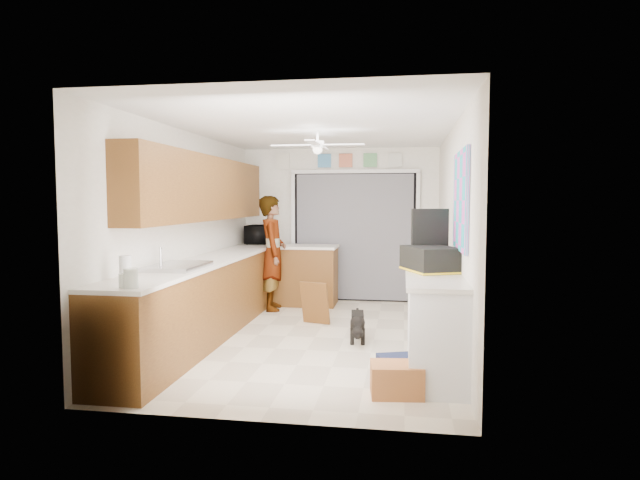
{
  "coord_description": "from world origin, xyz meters",
  "views": [
    {
      "loc": [
        1.04,
        -6.26,
        1.65
      ],
      "look_at": [
        0.0,
        0.4,
        1.15
      ],
      "focal_mm": 30.0,
      "sensor_mm": 36.0,
      "label": 1
    }
  ],
  "objects_px": {
    "paper_towel_roll": "(125,268)",
    "cardboard_box": "(397,380)",
    "microwave": "(259,234)",
    "man": "(273,253)",
    "dog": "(357,326)",
    "suitcase": "(431,259)",
    "navy_crate": "(397,367)"
  },
  "relations": [
    {
      "from": "paper_towel_roll",
      "to": "suitcase",
      "type": "xyz_separation_m",
      "value": [
        2.69,
        1.09,
        0.01
      ]
    },
    {
      "from": "paper_towel_roll",
      "to": "cardboard_box",
      "type": "xyz_separation_m",
      "value": [
        2.37,
        0.13,
        -0.92
      ]
    },
    {
      "from": "microwave",
      "to": "man",
      "type": "xyz_separation_m",
      "value": [
        0.4,
        -0.72,
        -0.23
      ]
    },
    {
      "from": "paper_towel_roll",
      "to": "dog",
      "type": "height_order",
      "value": "paper_towel_roll"
    },
    {
      "from": "suitcase",
      "to": "man",
      "type": "bearing_deg",
      "value": 109.84
    },
    {
      "from": "microwave",
      "to": "dog",
      "type": "height_order",
      "value": "microwave"
    },
    {
      "from": "paper_towel_roll",
      "to": "cardboard_box",
      "type": "bearing_deg",
      "value": 3.21
    },
    {
      "from": "cardboard_box",
      "to": "man",
      "type": "distance_m",
      "value": 3.89
    },
    {
      "from": "paper_towel_roll",
      "to": "man",
      "type": "distance_m",
      "value": 3.49
    },
    {
      "from": "cardboard_box",
      "to": "navy_crate",
      "type": "height_order",
      "value": "cardboard_box"
    },
    {
      "from": "suitcase",
      "to": "cardboard_box",
      "type": "xyz_separation_m",
      "value": [
        -0.32,
        -0.96,
        -0.93
      ]
    },
    {
      "from": "navy_crate",
      "to": "man",
      "type": "xyz_separation_m",
      "value": [
        -1.9,
        2.87,
        0.76
      ]
    },
    {
      "from": "cardboard_box",
      "to": "dog",
      "type": "distance_m",
      "value": 1.72
    },
    {
      "from": "paper_towel_roll",
      "to": "suitcase",
      "type": "distance_m",
      "value": 2.9
    },
    {
      "from": "microwave",
      "to": "paper_towel_roll",
      "type": "xyz_separation_m",
      "value": [
        -0.07,
        -4.17,
        -0.04
      ]
    },
    {
      "from": "microwave",
      "to": "man",
      "type": "bearing_deg",
      "value": -151.48
    },
    {
      "from": "navy_crate",
      "to": "man",
      "type": "bearing_deg",
      "value": 123.49
    },
    {
      "from": "paper_towel_roll",
      "to": "suitcase",
      "type": "bearing_deg",
      "value": 22.13
    },
    {
      "from": "dog",
      "to": "man",
      "type": "bearing_deg",
      "value": 125.32
    },
    {
      "from": "paper_towel_roll",
      "to": "cardboard_box",
      "type": "relative_size",
      "value": 0.53
    },
    {
      "from": "man",
      "to": "dog",
      "type": "xyz_separation_m",
      "value": [
        1.43,
        -1.67,
        -0.66
      ]
    },
    {
      "from": "suitcase",
      "to": "paper_towel_roll",
      "type": "bearing_deg",
      "value": 178.72
    },
    {
      "from": "microwave",
      "to": "suitcase",
      "type": "bearing_deg",
      "value": -140.07
    },
    {
      "from": "suitcase",
      "to": "microwave",
      "type": "bearing_deg",
      "value": 106.96
    },
    {
      "from": "navy_crate",
      "to": "man",
      "type": "height_order",
      "value": "man"
    },
    {
      "from": "paper_towel_roll",
      "to": "man",
      "type": "relative_size",
      "value": 0.13
    },
    {
      "from": "microwave",
      "to": "navy_crate",
      "type": "xyz_separation_m",
      "value": [
        2.3,
        -3.59,
        -0.99
      ]
    },
    {
      "from": "microwave",
      "to": "dog",
      "type": "relative_size",
      "value": 1.1
    },
    {
      "from": "paper_towel_roll",
      "to": "cardboard_box",
      "type": "distance_m",
      "value": 2.54
    },
    {
      "from": "dog",
      "to": "paper_towel_roll",
      "type": "bearing_deg",
      "value": -141.92
    },
    {
      "from": "cardboard_box",
      "to": "navy_crate",
      "type": "xyz_separation_m",
      "value": [
        0.0,
        0.45,
        -0.03
      ]
    },
    {
      "from": "cardboard_box",
      "to": "man",
      "type": "height_order",
      "value": "man"
    }
  ]
}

